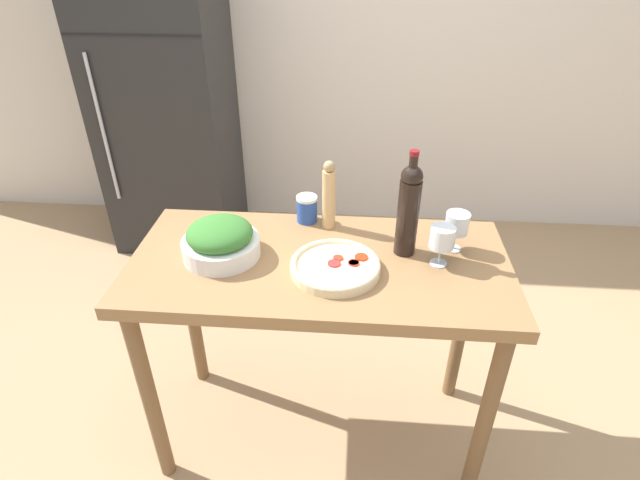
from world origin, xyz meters
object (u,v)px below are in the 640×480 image
(homemade_pizza, at_px, (335,266))
(salt_canister, at_px, (307,209))
(refrigerator, at_px, (165,98))
(wine_bottle, at_px, (409,208))
(pepper_mill, at_px, (329,196))
(salad_bowl, at_px, (221,240))
(wine_glass_near, at_px, (442,239))
(wine_glass_far, at_px, (457,225))

(homemade_pizza, relative_size, salt_canister, 2.85)
(homemade_pizza, xyz_separation_m, salt_canister, (-0.13, 0.32, 0.03))
(refrigerator, distance_m, wine_bottle, 2.01)
(wine_bottle, bearing_deg, pepper_mill, 151.00)
(homemade_pizza, bearing_deg, salad_bowl, 170.82)
(wine_bottle, height_order, pepper_mill, wine_bottle)
(refrigerator, relative_size, wine_glass_near, 13.40)
(wine_glass_far, height_order, salad_bowl, wine_glass_far)
(refrigerator, relative_size, wine_bottle, 5.08)
(pepper_mill, bearing_deg, salad_bowl, -147.93)
(wine_glass_far, bearing_deg, salad_bowl, -172.79)
(wine_bottle, height_order, wine_glass_near, wine_bottle)
(refrigerator, distance_m, homemade_pizza, 1.97)
(refrigerator, bearing_deg, salad_bowl, -64.57)
(wine_bottle, bearing_deg, salad_bowl, -173.66)
(pepper_mill, bearing_deg, wine_glass_far, -15.06)
(wine_glass_near, bearing_deg, homemade_pizza, -168.57)
(wine_glass_far, xyz_separation_m, salt_canister, (-0.53, 0.16, -0.05))
(salad_bowl, bearing_deg, salt_canister, 43.86)
(wine_glass_far, bearing_deg, homemade_pizza, -157.89)
(pepper_mill, bearing_deg, homemade_pizza, -81.81)
(salad_bowl, distance_m, salt_canister, 0.37)
(refrigerator, height_order, wine_glass_far, refrigerator)
(wine_bottle, height_order, homemade_pizza, wine_bottle)
(wine_glass_far, distance_m, salad_bowl, 0.80)
(salad_bowl, distance_m, homemade_pizza, 0.40)
(wine_bottle, distance_m, salt_canister, 0.42)
(refrigerator, height_order, wine_glass_near, refrigerator)
(wine_bottle, height_order, salad_bowl, wine_bottle)
(wine_glass_far, distance_m, homemade_pizza, 0.44)
(wine_glass_near, bearing_deg, pepper_mill, 150.71)
(wine_bottle, height_order, wine_glass_far, wine_bottle)
(pepper_mill, bearing_deg, salt_canister, 157.13)
(wine_bottle, relative_size, salad_bowl, 1.42)
(pepper_mill, xyz_separation_m, salt_canister, (-0.09, 0.04, -0.08))
(salt_canister, bearing_deg, wine_bottle, -27.60)
(pepper_mill, height_order, homemade_pizza, pepper_mill)
(refrigerator, xyz_separation_m, wine_bottle, (1.36, -1.48, 0.11))
(homemade_pizza, bearing_deg, wine_bottle, 29.82)
(wine_glass_near, xyz_separation_m, wine_glass_far, (0.06, 0.09, 0.00))
(salt_canister, bearing_deg, salad_bowl, -136.14)
(wine_bottle, xyz_separation_m, wine_glass_near, (0.11, -0.06, -0.07))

